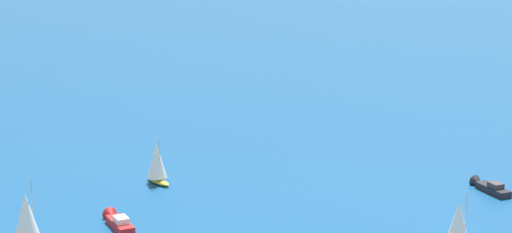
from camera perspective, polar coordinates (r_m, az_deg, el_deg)
name	(u,v)px	position (r m, az deg, el deg)	size (l,w,h in m)	color
sailboat_near_centre	(27,232)	(127.94, -13.48, -6.74)	(6.75, 10.07, 12.52)	white
sailboat_trailing	(157,163)	(162.57, -5.93, -2.76)	(6.19, 3.48, 7.92)	gold
motorboat_ahead	(118,222)	(144.38, -8.25, -6.22)	(9.08, 4.43, 2.55)	#B21E1E
motorboat_outer_ring_a	(489,187)	(163.21, 13.72, -4.11)	(8.75, 4.55, 2.46)	black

